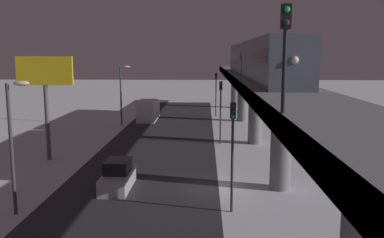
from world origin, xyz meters
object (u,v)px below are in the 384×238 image
Objects in this scene: subway_train at (256,58)px; commercial_billboard at (45,81)px; sedan_silver at (118,177)px; traffic_light_far at (216,88)px; traffic_light_mid at (221,103)px; box_truck at (148,110)px; rail_signal at (285,39)px; traffic_light_near at (233,141)px.

commercial_billboard is (18.63, 7.96, -1.82)m from subway_train.
sedan_silver is 0.72× the size of traffic_light_far.
sedan_silver is 16.47m from traffic_light_mid.
box_truck is 10.37m from traffic_light_far.
rail_signal is at bearing 85.34° from subway_train.
box_truck is (13.04, -14.33, -7.30)m from subway_train.
rail_signal is 16.96m from sedan_silver.
commercial_billboard reaches higher than box_truck.
traffic_light_mid is (1.36, -25.73, -5.40)m from rail_signal.
traffic_light_mid is at bearing -117.74° from sedan_silver.
rail_signal is at bearing 100.48° from traffic_light_near.
rail_signal is 25.12m from commercial_billboard.
commercial_billboard is (15.09, -11.41, 2.63)m from traffic_light_near.
rail_signal is at bearing 91.77° from traffic_light_far.
traffic_light_mid is at bearing -86.97° from rail_signal.
traffic_light_mid is at bearing 15.87° from subway_train.
traffic_light_near is at bearing -79.52° from rail_signal.
traffic_light_far is (1.36, -44.10, -5.40)m from rail_signal.
subway_train is at bearing -94.66° from rail_signal.
box_truck is 1.16× the size of traffic_light_far.
box_truck is at bearing -74.26° from traffic_light_near.
sedan_silver is at bearing 93.87° from box_truck.
traffic_light_mid is (3.54, 1.01, -4.45)m from subway_train.
rail_signal is at bearing 104.81° from box_truck.
box_truck is 35.14m from traffic_light_near.
traffic_light_far is at bearing -78.46° from subway_train.
rail_signal reaches higher than box_truck.
traffic_light_far is (-7.50, -32.63, 3.40)m from sedan_silver.
rail_signal is 26.33m from traffic_light_mid.
sedan_silver is 29.67m from box_truck.
traffic_light_near is (-7.50, 4.11, 3.40)m from sedan_silver.
traffic_light_far is (-9.50, -3.03, 2.85)m from box_truck.
traffic_light_mid reaches higher than box_truck.
rail_signal reaches higher than commercial_billboard.
rail_signal is (2.18, 26.74, 0.95)m from subway_train.
subway_train is at bearing 101.54° from traffic_light_far.
rail_signal is 43.28m from box_truck.
subway_train is 4.14× the size of commercial_billboard.
rail_signal is 9.23m from traffic_light_near.
sedan_silver is (8.86, -11.47, -8.80)m from rail_signal.
subway_train is at bearing -100.36° from traffic_light_near.
traffic_light_near and traffic_light_far have the same top height.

